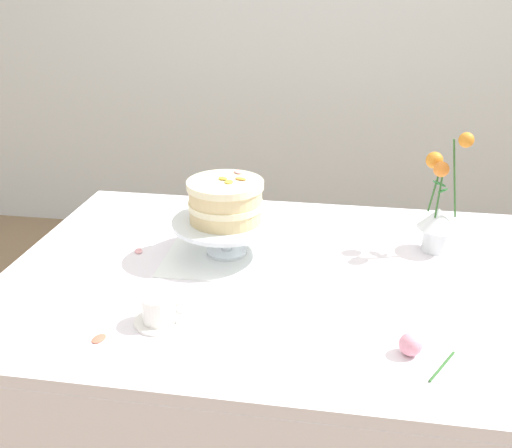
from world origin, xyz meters
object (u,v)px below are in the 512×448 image
at_px(cake_stand, 226,226).
at_px(flower_vase, 439,213).
at_px(layer_cake, 226,201).
at_px(teacup, 160,311).
at_px(dining_table, 276,306).
at_px(fallen_rose, 411,345).

xyz_separation_m(cake_stand, flower_vase, (0.56, 0.11, 0.03)).
xyz_separation_m(layer_cake, teacup, (-0.07, -0.36, -0.13)).
relative_size(cake_stand, flower_vase, 0.86).
bearing_deg(dining_table, layer_cake, 145.52).
bearing_deg(cake_stand, layer_cake, 60.85).
bearing_deg(cake_stand, flower_vase, 11.55).
distance_m(layer_cake, teacup, 0.39).
bearing_deg(fallen_rose, flower_vase, 78.62).
distance_m(cake_stand, teacup, 0.37).
distance_m(dining_table, flower_vase, 0.51).
relative_size(dining_table, teacup, 11.56).
xyz_separation_m(dining_table, fallen_rose, (0.31, -0.28, 0.11)).
xyz_separation_m(dining_table, teacup, (-0.22, -0.25, 0.12)).
bearing_deg(flower_vase, teacup, -143.39).
height_order(layer_cake, teacup, layer_cake).
relative_size(layer_cake, fallen_rose, 1.77).
xyz_separation_m(flower_vase, fallen_rose, (-0.10, -0.50, -0.09)).
distance_m(dining_table, layer_cake, 0.31).
bearing_deg(layer_cake, cake_stand, -119.15).
bearing_deg(layer_cake, fallen_rose, -40.15).
xyz_separation_m(teacup, fallen_rose, (0.53, -0.03, -0.01)).
xyz_separation_m(dining_table, flower_vase, (0.41, 0.22, 0.20)).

